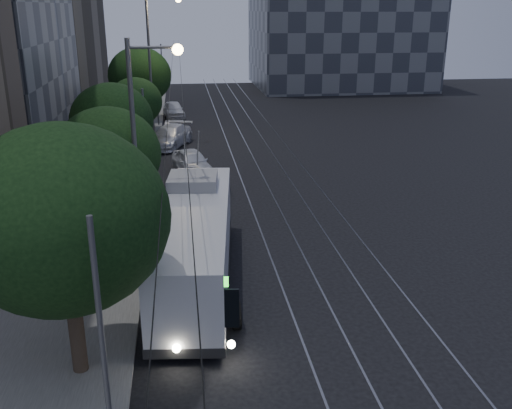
{
  "coord_description": "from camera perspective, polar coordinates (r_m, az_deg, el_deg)",
  "views": [
    {
      "loc": [
        -3.29,
        -21.67,
        10.17
      ],
      "look_at": [
        -0.18,
        1.7,
        1.99
      ],
      "focal_mm": 40.0,
      "sensor_mm": 36.0,
      "label": 1
    }
  ],
  "objects": [
    {
      "name": "car_white_d",
      "position": [
        56.6,
        -8.24,
        9.38
      ],
      "size": [
        2.37,
        4.68,
        1.53
      ],
      "primitive_type": "imported",
      "rotation": [
        0.0,
        0.0,
        0.13
      ],
      "color": "white",
      "rests_on": "ground"
    },
    {
      "name": "tree_3",
      "position": [
        42.85,
        -11.96,
        10.01
      ],
      "size": [
        3.86,
        3.86,
        5.43
      ],
      "color": "black",
      "rests_on": "ground"
    },
    {
      "name": "overhead_wires",
      "position": [
        42.23,
        -9.9,
        9.73
      ],
      "size": [
        2.23,
        90.0,
        6.0
      ],
      "color": "black",
      "rests_on": "ground"
    },
    {
      "name": "car_white_a",
      "position": [
        36.89,
        -6.42,
        4.25
      ],
      "size": [
        2.93,
        4.82,
        1.54
      ],
      "primitive_type": "imported",
      "rotation": [
        0.0,
        0.0,
        0.26
      ],
      "color": "silver",
      "rests_on": "ground"
    },
    {
      "name": "tree_5",
      "position": [
        55.1,
        -11.15,
        12.98
      ],
      "size": [
        4.39,
        4.39,
        6.59
      ],
      "color": "black",
      "rests_on": "ground"
    },
    {
      "name": "ground",
      "position": [
        24.16,
        0.97,
        -5.76
      ],
      "size": [
        120.0,
        120.0,
        0.0
      ],
      "primitive_type": "plane",
      "color": "black",
      "rests_on": "ground"
    },
    {
      "name": "car_white_b",
      "position": [
        44.48,
        -8.62,
        6.75
      ],
      "size": [
        4.03,
        5.89,
        1.58
      ],
      "primitive_type": "imported",
      "rotation": [
        0.0,
        0.0,
        -0.37
      ],
      "color": "silver",
      "rests_on": "ground"
    },
    {
      "name": "streetlamp_near",
      "position": [
        23.58,
        -11.18,
        7.39
      ],
      "size": [
        2.22,
        0.44,
        9.06
      ],
      "color": "slate",
      "rests_on": "ground"
    },
    {
      "name": "tree_1",
      "position": [
        25.71,
        -14.57,
        4.85
      ],
      "size": [
        4.6,
        4.6,
        6.18
      ],
      "color": "black",
      "rests_on": "ground"
    },
    {
      "name": "tree_2",
      "position": [
        32.12,
        -14.22,
        8.13
      ],
      "size": [
        4.47,
        4.47,
        6.39
      ],
      "color": "black",
      "rests_on": "ground"
    },
    {
      "name": "sidewalk",
      "position": [
        43.08,
        -13.01,
        5.09
      ],
      "size": [
        5.0,
        90.0,
        0.15
      ],
      "primitive_type": "cube",
      "color": "slate",
      "rests_on": "ground"
    },
    {
      "name": "tree_0",
      "position": [
        15.98,
        -18.7,
        -1.4
      ],
      "size": [
        5.7,
        5.7,
        7.42
      ],
      "color": "black",
      "rests_on": "ground"
    },
    {
      "name": "trolleybus",
      "position": [
        22.14,
        -5.99,
        -3.7
      ],
      "size": [
        3.61,
        11.81,
        5.63
      ],
      "rotation": [
        0.0,
        0.0,
        -0.1
      ],
      "color": "silver",
      "rests_on": "ground"
    },
    {
      "name": "tram_rails",
      "position": [
        43.28,
        0.34,
        5.56
      ],
      "size": [
        4.52,
        90.0,
        0.02
      ],
      "color": "gray",
      "rests_on": "ground"
    },
    {
      "name": "pickup_silver",
      "position": [
        31.09,
        -6.14,
        1.63
      ],
      "size": [
        4.26,
        6.78,
        1.75
      ],
      "primitive_type": "imported",
      "rotation": [
        0.0,
        0.0,
        -0.23
      ],
      "color": "#9FA3A7",
      "rests_on": "ground"
    },
    {
      "name": "tree_4",
      "position": [
        49.05,
        -11.55,
        12.49
      ],
      "size": [
        5.19,
        5.19,
        7.16
      ],
      "color": "black",
      "rests_on": "ground"
    },
    {
      "name": "car_white_c",
      "position": [
        47.13,
        -8.18,
        7.35
      ],
      "size": [
        1.64,
        4.3,
        1.4
      ],
      "primitive_type": "imported",
      "rotation": [
        0.0,
        0.0,
        -0.04
      ],
      "color": "silver",
      "rests_on": "ground"
    },
    {
      "name": "streetlamp_far",
      "position": [
        45.58,
        -10.07,
        14.52
      ],
      "size": [
        2.69,
        0.44,
        11.28
      ],
      "color": "slate",
      "rests_on": "ground"
    }
  ]
}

